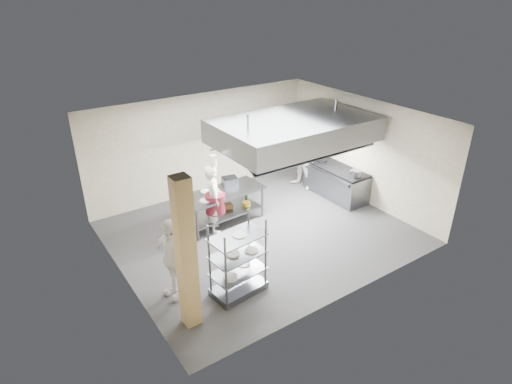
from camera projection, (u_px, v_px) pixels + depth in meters
floor at (261, 232)px, 10.96m from camera, size 7.00×7.00×0.00m
ceiling at (261, 119)px, 9.64m from camera, size 7.00×7.00×0.00m
wall_back at (203, 144)px, 12.52m from camera, size 7.00×0.00×7.00m
wall_left at (117, 220)px, 8.53m from camera, size 0.00×6.00×6.00m
wall_right at (363, 150)px, 12.06m from camera, size 0.00×6.00×6.00m
column at (186, 255)px, 7.42m from camera, size 0.30×0.30×3.00m
exhaust_hood at (294, 130)px, 10.85m from camera, size 4.00×2.50×0.60m
hood_strip_a at (265, 149)px, 10.54m from camera, size 1.60×0.12×0.04m
hood_strip_b at (320, 135)px, 11.45m from camera, size 1.60×0.12×0.04m
wall_shelf at (256, 135)px, 13.31m from camera, size 1.50×0.28×0.04m
island at (223, 207)px, 11.24m from camera, size 2.24×1.04×0.91m
island_worktop at (223, 192)px, 11.06m from camera, size 2.24×1.04×0.06m
island_undershelf at (224, 212)px, 11.31m from camera, size 2.06×0.94×0.04m
pass_rack at (238, 258)px, 8.51m from camera, size 1.16×0.75×1.65m
cooking_range at (336, 183)px, 12.70m from camera, size 0.80×2.00×0.84m
range_top at (337, 169)px, 12.50m from camera, size 0.78×1.96×0.06m
chef_head at (214, 199)px, 10.69m from camera, size 0.62×0.76×1.80m
chef_line at (304, 159)px, 12.94m from camera, size 0.81×1.00×1.91m
chef_plating at (172, 258)px, 8.40m from camera, size 0.62×1.10×1.77m
griddle at (230, 181)px, 11.38m from camera, size 0.46×0.39×0.20m
wicker_basket at (227, 206)px, 11.45m from camera, size 0.33×0.27×0.13m
stockpot at (356, 174)px, 11.85m from camera, size 0.29×0.29×0.20m
plate_stack at (238, 270)px, 8.64m from camera, size 0.28×0.28×0.05m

